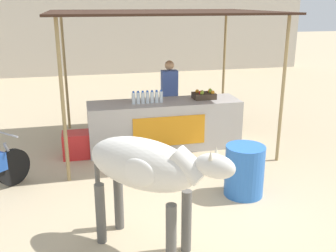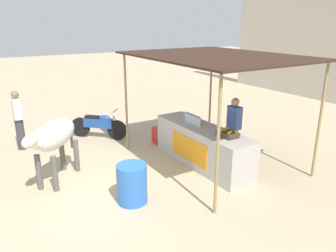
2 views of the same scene
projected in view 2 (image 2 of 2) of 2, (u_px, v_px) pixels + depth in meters
ground_plane at (121, 186)px, 7.09m from camera, size 60.00×60.00×0.00m
stall_counter at (202, 146)px, 8.05m from camera, size 3.00×0.82×0.96m
stall_awning at (215, 60)px, 7.56m from camera, size 4.20×3.20×2.66m
water_bottle_row at (193, 119)px, 8.13m from camera, size 0.61×0.07×0.25m
fruit_crate at (228, 134)px, 7.23m from camera, size 0.44×0.32×0.18m
vendor_behind_counter at (234, 129)px, 8.09m from camera, size 0.34×0.22×1.65m
cooler_box at (163, 136)px, 9.45m from camera, size 0.60×0.44×0.48m
water_barrel at (132, 184)px, 6.36m from camera, size 0.59×0.59×0.79m
cow at (54, 137)px, 7.01m from camera, size 1.58×1.51×1.44m
motorcycle_parked at (99, 125)px, 9.87m from camera, size 1.34×1.32×0.90m
passerby_on_street at (19, 120)px, 8.88m from camera, size 0.34×0.22×1.65m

